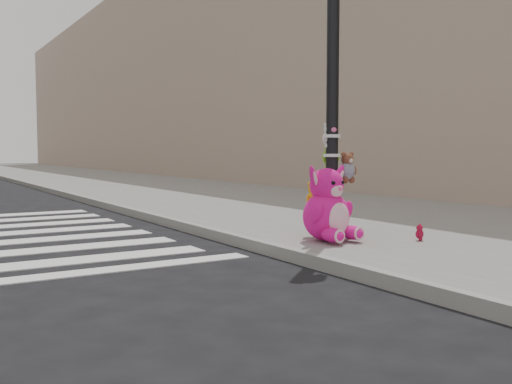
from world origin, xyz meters
TOP-DOWN VIEW (x-y plane):
  - ground at (0.00, 0.00)m, footprint 120.00×120.00m
  - sidewalk_near at (5.00, 10.00)m, footprint 7.00×80.00m
  - curb_edge at (1.55, 10.00)m, footprint 0.12×80.00m
  - bld_near at (10.50, 20.00)m, footprint 5.00×60.00m
  - signal_pole at (2.62, 1.82)m, footprint 0.69×0.50m
  - pink_bunny at (2.27, 1.45)m, footprint 0.68×0.76m
  - red_teddy at (3.25, 0.88)m, footprint 0.17×0.16m

SIDE VIEW (x-z plane):
  - ground at x=0.00m, z-range 0.00..0.00m
  - sidewalk_near at x=5.00m, z-range 0.00..0.14m
  - curb_edge at x=1.55m, z-range -0.01..0.15m
  - red_teddy at x=3.25m, z-range 0.14..0.35m
  - pink_bunny at x=2.27m, z-range 0.05..1.01m
  - signal_pole at x=2.62m, z-range -0.25..3.75m
  - bld_near at x=10.50m, z-range 0.00..10.00m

